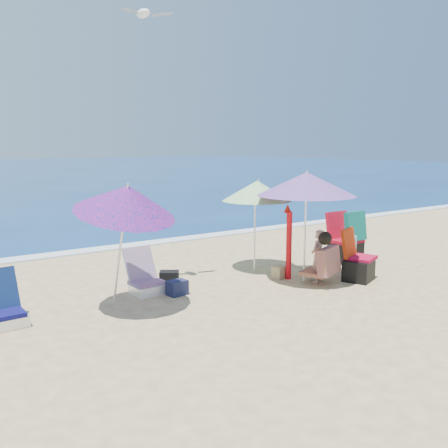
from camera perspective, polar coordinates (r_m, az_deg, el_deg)
ground at (r=8.05m, az=5.88°, el=-8.50°), size 120.00×120.00×0.00m
foam at (r=12.25m, az=-9.81°, el=-2.35°), size 120.00×0.50×0.04m
umbrella_turquoise at (r=8.74m, az=9.51°, el=4.58°), size 1.81×1.81×2.00m
umbrella_striped at (r=9.47m, az=3.83°, el=3.85°), size 1.48×1.48×1.79m
umbrella_blue at (r=7.19m, az=-11.21°, el=2.77°), size 1.75×1.80×2.02m
furled_umbrella at (r=9.03m, az=7.48°, el=-1.66°), size 0.19×0.25×1.37m
chair_navy at (r=7.44m, az=-24.22°, el=-9.19°), size 0.57×0.68×0.74m
chair_rainbow at (r=8.34m, az=-9.00°, el=-6.56°), size 0.56×0.68×0.73m
camp_chair_left at (r=9.28m, az=15.18°, el=-4.61°), size 0.76×0.70×0.93m
camp_chair_right at (r=10.59m, az=13.96°, el=-2.22°), size 0.71×0.80×1.10m
person_center at (r=8.85m, az=11.24°, el=-3.87°), size 0.71×0.78×0.96m
bag_navy_a at (r=8.16m, az=-5.43°, el=-7.35°), size 0.34×0.26×0.24m
bag_black_a at (r=8.75m, az=-6.36°, el=-6.23°), size 0.41×0.39×0.24m
bag_tan at (r=9.19m, az=6.45°, el=-5.53°), size 0.30×0.24×0.23m
bag_navy_b at (r=9.95m, az=11.85°, el=-4.42°), size 0.36×0.27×0.26m
seagull at (r=8.50m, az=-9.28°, el=22.90°), size 0.81×0.38×0.13m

